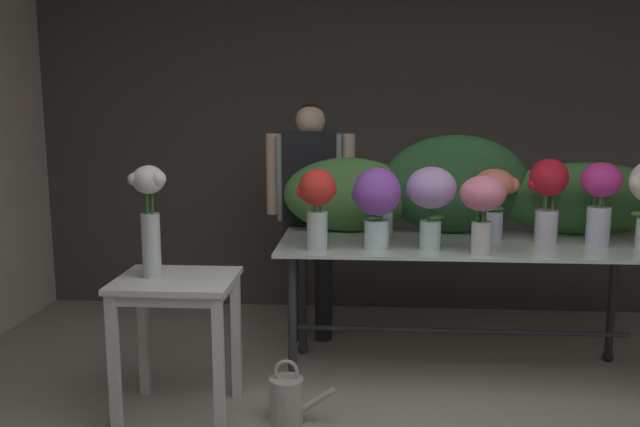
{
  "coord_description": "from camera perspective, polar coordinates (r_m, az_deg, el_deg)",
  "views": [
    {
      "loc": [
        -0.31,
        -2.05,
        1.65
      ],
      "look_at": [
        -0.57,
        1.59,
        1.04
      ],
      "focal_mm": 36.9,
      "sensor_mm": 36.0,
      "label": 1
    }
  ],
  "objects": [
    {
      "name": "ground_plane",
      "position": [
        4.02,
        8.4,
        -14.77
      ],
      "size": [
        7.76,
        7.76,
        0.0
      ],
      "primitive_type": "plane",
      "color": "#9E9384"
    },
    {
      "name": "wall_back",
      "position": [
        5.28,
        7.46,
        6.8
      ],
      "size": [
        5.97,
        0.12,
        2.81
      ],
      "primitive_type": "cube",
      "color": "#4C4742",
      "rests_on": "ground"
    },
    {
      "name": "display_table_glass",
      "position": [
        4.02,
        12.32,
        -4.24
      ],
      "size": [
        2.19,
        0.81,
        0.84
      ],
      "color": "#B9C9BB",
      "rests_on": "ground"
    },
    {
      "name": "side_table_white",
      "position": [
        3.55,
        -12.33,
        -7.33
      ],
      "size": [
        0.61,
        0.52,
        0.75
      ],
      "color": "white",
      "rests_on": "ground"
    },
    {
      "name": "florist",
      "position": [
        4.49,
        -0.83,
        1.48
      ],
      "size": [
        0.61,
        0.24,
        1.65
      ],
      "color": "#232328",
      "rests_on": "ground"
    },
    {
      "name": "foliage_backdrop",
      "position": [
        4.23,
        12.52,
        1.83
      ],
      "size": [
        2.43,
        0.27,
        0.62
      ],
      "color": "#477F3D",
      "rests_on": "display_table_glass"
    },
    {
      "name": "vase_lilac_tulips",
      "position": [
        3.7,
        9.64,
        1.54
      ],
      "size": [
        0.28,
        0.28,
        0.47
      ],
      "color": "silver",
      "rests_on": "display_table_glass"
    },
    {
      "name": "vase_coral_lilies",
      "position": [
        4.07,
        14.92,
        1.63
      ],
      "size": [
        0.27,
        0.24,
        0.43
      ],
      "color": "silver",
      "rests_on": "display_table_glass"
    },
    {
      "name": "vase_crimson_snapdragons",
      "position": [
        4.06,
        19.14,
        1.68
      ],
      "size": [
        0.23,
        0.22,
        0.5
      ],
      "color": "silver",
      "rests_on": "display_table_glass"
    },
    {
      "name": "vase_scarlet_ranunculus",
      "position": [
        3.67,
        -0.27,
        1.08
      ],
      "size": [
        0.23,
        0.21,
        0.46
      ],
      "color": "silver",
      "rests_on": "display_table_glass"
    },
    {
      "name": "vase_violet_dahlias",
      "position": [
        3.69,
        4.91,
        1.15
      ],
      "size": [
        0.28,
        0.27,
        0.46
      ],
      "color": "silver",
      "rests_on": "display_table_glass"
    },
    {
      "name": "vase_magenta_stock",
      "position": [
        4.1,
        23.09,
        1.38
      ],
      "size": [
        0.23,
        0.23,
        0.48
      ],
      "color": "silver",
      "rests_on": "display_table_glass"
    },
    {
      "name": "vase_rosy_roses",
      "position": [
        3.64,
        13.9,
        0.87
      ],
      "size": [
        0.24,
        0.24,
        0.43
      ],
      "color": "silver",
      "rests_on": "display_table_glass"
    },
    {
      "name": "vase_blush_anemones",
      "position": [
        3.99,
        5.6,
        1.13
      ],
      "size": [
        0.19,
        0.19,
        0.39
      ],
      "color": "silver",
      "rests_on": "display_table_glass"
    },
    {
      "name": "vase_white_roses_tall",
      "position": [
        3.48,
        -14.52,
        0.01
      ],
      "size": [
        0.19,
        0.16,
        0.58
      ],
      "color": "silver",
      "rests_on": "side_table_white"
    },
    {
      "name": "watering_can",
      "position": [
        3.56,
        -2.84,
        -15.78
      ],
      "size": [
        0.35,
        0.18,
        0.34
      ],
      "color": "#B7B2A8",
      "rests_on": "ground"
    }
  ]
}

